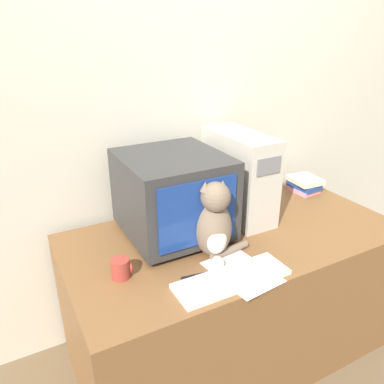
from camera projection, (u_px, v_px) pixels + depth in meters
The scene contains 10 objects.
wall_back at pixel (189, 107), 2.00m from camera, with size 7.00×0.05×2.50m.
desk at pixel (232, 293), 1.97m from camera, with size 1.62×0.83×0.72m.
crt_monitor at pixel (173, 195), 1.74m from camera, with size 0.45×0.49×0.40m.
computer_tower at pixel (239, 175), 1.92m from camera, with size 0.19×0.46×0.44m.
keyboard at pixel (232, 279), 1.47m from camera, with size 0.47×0.16×0.02m.
cat at pixel (214, 223), 1.58m from camera, with size 0.27×0.23×0.36m.
book_stack at pixel (304, 184), 2.28m from camera, with size 0.17×0.19×0.09m.
pen at pixel (197, 275), 1.50m from camera, with size 0.13×0.03×0.01m.
paper_sheet at pixel (242, 272), 1.53m from camera, with size 0.24×0.32×0.00m.
mug at pixel (121, 268), 1.48m from camera, with size 0.08×0.07×0.08m.
Camera 1 is at (-0.94, -0.89, 1.63)m, focal length 35.00 mm.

